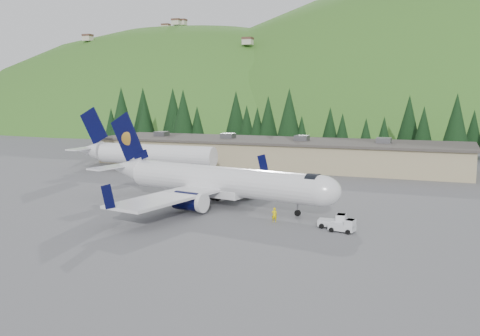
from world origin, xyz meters
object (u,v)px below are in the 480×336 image
airliner (216,181)px  baggage_tug_a (334,222)px  baggage_tug_b (344,226)px  second_airliner (142,153)px  ramp_worker (274,215)px  terminal_building (276,153)px

airliner → baggage_tug_a: size_ratio=12.01×
airliner → baggage_tug_b: (17.32, -7.32, -2.41)m
baggage_tug_b → baggage_tug_a: bearing=142.4°
second_airliner → airliner: bearing=-42.3°
second_airliner → baggage_tug_a: 48.77m
baggage_tug_a → ramp_worker: 6.57m
airliner → second_airliner: 32.39m
baggage_tug_a → terminal_building: size_ratio=0.04×
ramp_worker → baggage_tug_b: bearing=143.5°
baggage_tug_a → ramp_worker: (-6.57, 0.16, 0.14)m
second_airliner → ramp_worker: second_airliner is taller
airliner → second_airliner: second_airliner is taller
baggage_tug_a → ramp_worker: ramp_worker is taller
airliner → second_airliner: (-23.94, 21.82, 0.30)m
airliner → second_airliner: bearing=148.3°
airliner → ramp_worker: 11.33m
baggage_tug_b → terminal_building: size_ratio=0.04×
second_airliner → terminal_building: size_ratio=0.39×
second_airliner → ramp_worker: bearing=-39.6°
terminal_building → ramp_worker: size_ratio=44.25×
baggage_tug_b → airliner: bearing=166.6°
airliner → terminal_building: 38.03m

